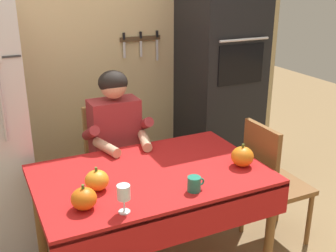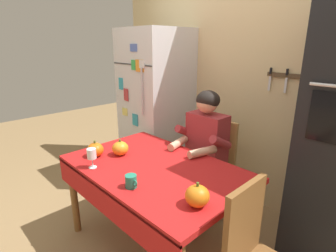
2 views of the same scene
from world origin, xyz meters
The scene contains 11 objects.
ground_plane centered at (0.00, 0.00, 0.00)m, with size 10.00×10.00×0.00m, color #93754C.
back_wall_assembly centered at (0.05, 1.35, 1.30)m, with size 3.70×0.13×2.60m.
refrigerator centered at (-0.95, 0.96, 0.90)m, with size 0.68×0.71×1.80m.
dining_table centered at (0.00, 0.08, 0.66)m, with size 1.40×0.90×0.74m.
chair_behind_person centered at (-0.01, 0.87, 0.51)m, with size 0.40×0.40×0.93m.
seated_person centered at (-0.01, 0.68, 0.74)m, with size 0.47×0.55×1.25m.
coffee_mug centered at (0.13, -0.22, 0.78)m, with size 0.10×0.08×0.09m.
wine_glass centered at (-0.30, -0.26, 0.85)m, with size 0.07×0.07×0.15m.
pumpkin_large centered at (0.56, -0.06, 0.80)m, with size 0.14×0.14×0.15m.
pumpkin_medium centered at (-0.36, 0.03, 0.80)m, with size 0.14×0.14×0.14m.
pumpkin_small centered at (-0.48, -0.13, 0.80)m, with size 0.13×0.13×0.14m.
Camera 2 is at (1.40, -1.10, 1.64)m, focal length 28.29 mm.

